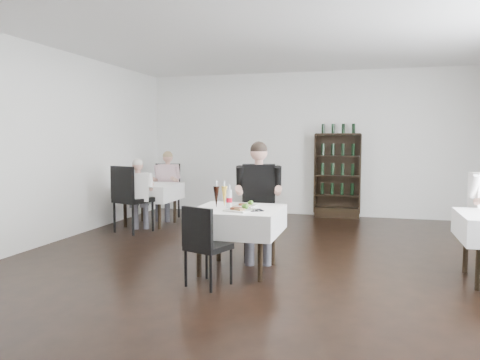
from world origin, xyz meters
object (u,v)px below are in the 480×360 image
(wine_shelf, at_px, (337,176))
(diner_main, at_px, (259,191))
(main_table, at_px, (238,220))
(potted_tree, at_px, (259,195))

(wine_shelf, xyz_separation_m, diner_main, (-0.78, -3.72, 0.07))
(main_table, xyz_separation_m, diner_main, (0.12, 0.59, 0.29))
(wine_shelf, bearing_deg, potted_tree, -174.77)
(main_table, relative_size, diner_main, 0.66)
(diner_main, bearing_deg, wine_shelf, 78.18)
(diner_main, bearing_deg, potted_tree, 103.01)
(main_table, bearing_deg, diner_main, 78.44)
(wine_shelf, distance_m, main_table, 4.41)
(main_table, relative_size, potted_tree, 1.21)
(wine_shelf, xyz_separation_m, potted_tree, (-1.61, -0.15, -0.42))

